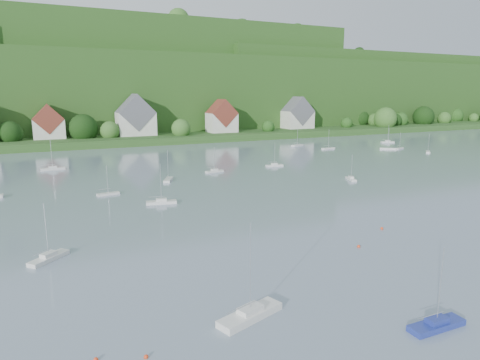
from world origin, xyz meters
name	(u,v)px	position (x,y,z in m)	size (l,w,h in m)	color
far_shore_strip	(120,137)	(0.00, 200.00, 1.50)	(600.00, 60.00, 3.00)	#29511E
forested_ridge	(99,90)	(0.39, 268.57, 22.89)	(620.00, 181.22, 69.89)	#204516
village_building_1	(49,124)	(-30.00, 189.00, 8.75)	(12.00, 9.36, 14.00)	beige
village_building_2	(136,119)	(5.00, 188.00, 10.27)	(16.00, 11.44, 18.00)	beige
village_building_3	(222,119)	(45.00, 186.00, 9.43)	(13.00, 10.40, 15.50)	beige
village_building_4	(298,116)	(90.00, 190.00, 9.59)	(15.00, 10.40, 16.50)	beige
near_sailboat_0	(250,314)	(-16.61, 32.49, 0.48)	(7.32, 4.10, 9.53)	silver
near_sailboat_1	(437,324)	(-1.93, 23.66, 0.43)	(5.83, 1.71, 7.84)	navy
near_sailboat_6	(49,257)	(-33.70, 56.46, 0.42)	(5.24, 4.97, 7.62)	silver
mooring_buoy_0	(146,358)	(-27.06, 30.56, 0.00)	(0.38, 0.38, 0.38)	#F2431A
mooring_buoy_2	(359,247)	(5.69, 43.10, 0.00)	(0.46, 0.46, 0.46)	#F2431A
mooring_buoy_3	(382,229)	(14.44, 47.88, 0.00)	(0.46, 0.46, 0.46)	#F2431A
far_sailboat_cluster	(211,164)	(12.26, 116.80, 0.38)	(197.61, 78.84, 8.71)	silver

